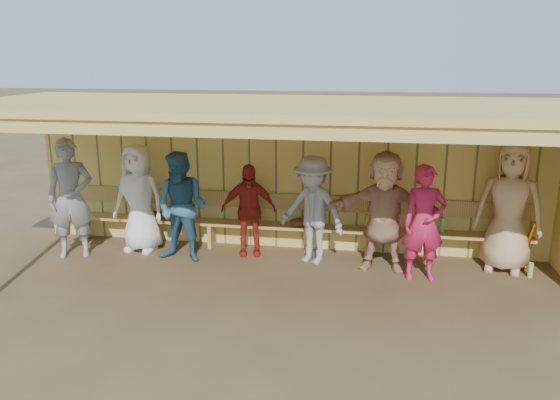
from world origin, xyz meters
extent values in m
plane|color=brown|center=(0.00, 0.00, 0.00)|extent=(90.00, 90.00, 0.00)
imported|color=gray|center=(-3.32, 0.26, 0.95)|extent=(0.81, 0.68, 1.90)
imported|color=white|center=(-2.38, 0.70, 0.88)|extent=(0.92, 0.66, 1.77)
imported|color=#2F6282|center=(-1.53, 0.37, 0.86)|extent=(0.91, 0.75, 1.72)
imported|color=#AB261B|center=(-0.59, 0.81, 0.74)|extent=(0.93, 0.54, 1.48)
imported|color=#989AA1|center=(0.45, 0.65, 0.84)|extent=(1.24, 1.02, 1.67)
imported|color=tan|center=(1.52, 0.54, 0.90)|extent=(1.70, 0.66, 1.80)
imported|color=#C71F4C|center=(2.07, 0.24, 0.83)|extent=(0.67, 0.51, 1.67)
imported|color=tan|center=(3.32, 0.81, 0.97)|extent=(1.09, 0.86, 1.94)
cube|color=#E8C963|center=(0.00, 1.35, 1.20)|extent=(8.60, 0.20, 2.40)
cube|color=#DCBF5A|center=(0.00, 0.00, 2.45)|extent=(8.80, 3.20, 0.10)
cube|color=#DCBF5A|center=(0.00, -1.50, 2.32)|extent=(8.80, 0.10, 0.18)
cube|color=#DCBF5A|center=(-3.80, 0.00, 2.31)|extent=(0.08, 3.00, 0.16)
cube|color=#DCBF5A|center=(-2.85, 0.00, 2.31)|extent=(0.08, 3.00, 0.16)
cube|color=#DCBF5A|center=(-1.90, 0.00, 2.31)|extent=(0.08, 3.00, 0.16)
cube|color=#DCBF5A|center=(-0.95, 0.00, 2.31)|extent=(0.08, 3.00, 0.16)
cube|color=#DCBF5A|center=(0.00, 0.00, 2.31)|extent=(0.08, 3.00, 0.16)
cube|color=#DCBF5A|center=(0.95, 0.00, 2.31)|extent=(0.08, 3.00, 0.16)
cube|color=#DCBF5A|center=(1.90, 0.00, 2.31)|extent=(0.08, 3.00, 0.16)
cube|color=#DCBF5A|center=(2.85, 0.00, 2.31)|extent=(0.08, 3.00, 0.16)
cube|color=tan|center=(0.00, 1.06, 0.42)|extent=(7.60, 0.32, 0.05)
cube|color=tan|center=(0.00, 1.22, 0.80)|extent=(7.60, 0.04, 0.26)
cube|color=tan|center=(-3.60, 1.06, 0.20)|extent=(0.06, 0.29, 0.40)
cube|color=tan|center=(-1.29, 1.06, 0.20)|extent=(0.06, 0.29, 0.40)
cube|color=tan|center=(1.29, 1.06, 0.20)|extent=(0.06, 0.29, 0.40)
cube|color=tan|center=(3.60, 1.06, 0.20)|extent=(0.06, 0.29, 0.40)
cylinder|color=orange|center=(3.65, 0.86, 0.40)|extent=(0.13, 0.41, 0.80)
sphere|color=orange|center=(3.65, 0.86, 0.04)|extent=(0.08, 0.08, 0.08)
ellipsoid|color=#593319|center=(-1.82, 1.01, 0.52)|extent=(0.30, 0.24, 0.14)
ellipsoid|color=#593319|center=(-2.24, 1.01, 0.52)|extent=(0.30, 0.24, 0.14)
ellipsoid|color=#593319|center=(0.19, 1.01, 0.52)|extent=(0.30, 0.24, 0.14)
cylinder|color=#7CD269|center=(2.44, 1.11, 0.56)|extent=(0.07, 0.07, 0.22)
cylinder|color=gold|center=(1.29, 1.11, 0.56)|extent=(0.07, 0.07, 0.22)
cylinder|color=#95C361|center=(3.65, 0.56, 0.11)|extent=(0.07, 0.07, 0.22)
camera|label=1|loc=(1.34, -7.33, 3.09)|focal=35.00mm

